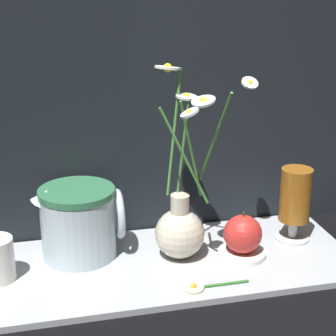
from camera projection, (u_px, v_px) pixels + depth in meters
name	position (u px, v px, depth m)	size (l,w,h in m)	color
ground_plane	(162.00, 267.00, 1.06)	(6.00, 6.00, 0.00)	black
shelf	(162.00, 264.00, 1.06)	(0.73, 0.29, 0.01)	#B2B7BC
vase_with_flowers	(180.00, 224.00, 1.05)	(0.20, 0.18, 0.36)	beige
ceramic_pitcher	(79.00, 220.00, 1.05)	(0.17, 0.14, 0.15)	silver
tea_glass	(295.00, 198.00, 1.11)	(0.07, 0.07, 0.15)	silver
saucer_plate	(242.00, 254.00, 1.07)	(0.09, 0.09, 0.01)	white
orange_fruit	(243.00, 234.00, 1.06)	(0.07, 0.07, 0.08)	red
loose_daisy	(201.00, 287.00, 0.97)	(0.12, 0.04, 0.01)	#336B2D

